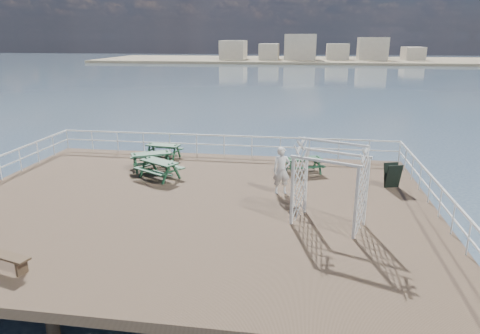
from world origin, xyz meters
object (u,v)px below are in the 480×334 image
object	(u,v)px
picnic_table_b	(163,148)
picnic_table_c	(304,162)
picnic_table_a	(151,157)
trellis_arbor	(329,189)
person	(281,170)
picnic_table_d	(159,166)
flat_bench_near	(5,258)

from	to	relation	value
picnic_table_b	picnic_table_c	distance (m)	7.25
picnic_table_a	trellis_arbor	xyz separation A→B (m)	(7.95, -5.14, 0.71)
picnic_table_c	person	bearing A→B (deg)	-127.36
picnic_table_c	picnic_table_d	size ratio (longest dim) A/B	0.87
picnic_table_a	picnic_table_c	bearing A→B (deg)	-24.59
person	picnic_table_a	bearing A→B (deg)	146.79
picnic_table_a	picnic_table_b	distance (m)	1.85
picnic_table_c	picnic_table_d	distance (m)	6.52
picnic_table_b	trellis_arbor	bearing A→B (deg)	-34.48
picnic_table_b	flat_bench_near	bearing A→B (deg)	-86.70
picnic_table_b	person	bearing A→B (deg)	-27.16
trellis_arbor	person	distance (m)	3.27
picnic_table_d	flat_bench_near	size ratio (longest dim) A/B	1.43
picnic_table_a	flat_bench_near	bearing A→B (deg)	-122.81
picnic_table_d	trellis_arbor	bearing A→B (deg)	1.22
picnic_table_c	picnic_table_d	bearing A→B (deg)	174.80
picnic_table_b	picnic_table_c	size ratio (longest dim) A/B	0.92
picnic_table_a	picnic_table_d	size ratio (longest dim) A/B	1.00
picnic_table_a	picnic_table_c	size ratio (longest dim) A/B	1.15
flat_bench_near	trellis_arbor	distance (m)	9.67
picnic_table_b	picnic_table_d	xyz separation A→B (m)	(0.83, -3.10, 0.04)
picnic_table_a	person	distance (m)	6.69
flat_bench_near	person	size ratio (longest dim) A/B	0.85
flat_bench_near	trellis_arbor	size ratio (longest dim) A/B	0.56
picnic_table_a	picnic_table_d	world-z (taller)	same
picnic_table_a	trellis_arbor	bearing A→B (deg)	-61.39
picnic_table_c	trellis_arbor	size ratio (longest dim) A/B	0.69
picnic_table_d	flat_bench_near	world-z (taller)	picnic_table_d
flat_bench_near	trellis_arbor	xyz separation A→B (m)	(8.65, 4.23, 0.93)
picnic_table_a	picnic_table_b	xyz separation A→B (m)	(-0.02, 1.85, -0.04)
trellis_arbor	flat_bench_near	bearing A→B (deg)	-131.83
picnic_table_a	picnic_table_d	xyz separation A→B (m)	(0.81, -1.24, 0.00)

